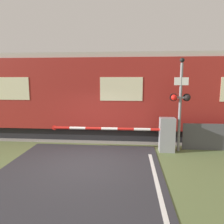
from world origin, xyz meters
TOP-DOWN VIEW (x-y plane):
  - ground_plane at (0.00, 0.00)m, footprint 80.00×80.00m
  - track_bed at (0.00, 3.88)m, footprint 36.00×3.20m
  - train at (1.15, 3.88)m, footprint 18.75×2.83m
  - crossing_barrier at (2.73, 1.48)m, footprint 5.03×0.44m
  - signal_post at (3.53, 1.60)m, footprint 0.81×0.26m
  - roadside_fence at (5.10, 1.82)m, footprint 2.72×0.06m

SIDE VIEW (x-z plane):
  - ground_plane at x=0.00m, z-range 0.00..0.00m
  - track_bed at x=0.00m, z-range -0.04..0.09m
  - roadside_fence at x=5.10m, z-range 0.00..1.10m
  - crossing_barrier at x=2.73m, z-range 0.03..1.41m
  - train at x=1.15m, z-range 0.05..4.13m
  - signal_post at x=3.53m, z-range 0.25..3.96m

